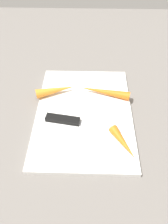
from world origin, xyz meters
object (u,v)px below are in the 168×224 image
(knife, at_px, (68,120))
(cutting_board, at_px, (84,113))
(carrot_longest, at_px, (104,92))
(carrot_shortest, at_px, (123,142))
(carrot_medium, at_px, (56,90))

(knife, bearing_deg, cutting_board, 49.54)
(carrot_longest, bearing_deg, carrot_shortest, 116.21)
(carrot_longest, distance_m, carrot_medium, 0.14)
(knife, relative_size, carrot_shortest, 2.15)
(knife, relative_size, carrot_medium, 1.75)
(cutting_board, height_order, carrot_longest, carrot_longest)
(carrot_medium, relative_size, carrot_shortest, 1.23)
(carrot_longest, relative_size, carrot_medium, 1.29)
(knife, xyz_separation_m, carrot_medium, (0.11, 0.04, 0.01))
(cutting_board, distance_m, carrot_medium, 0.11)
(cutting_board, xyz_separation_m, carrot_medium, (0.07, 0.08, 0.02))
(cutting_board, xyz_separation_m, carrot_shortest, (-0.10, -0.10, 0.02))
(carrot_medium, xyz_separation_m, carrot_shortest, (-0.18, -0.18, -0.00))
(carrot_longest, height_order, carrot_shortest, carrot_longest)
(cutting_board, bearing_deg, carrot_longest, -38.93)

